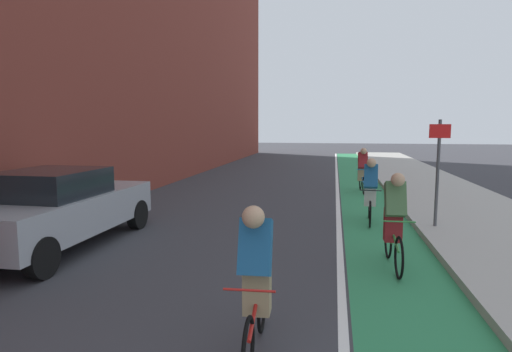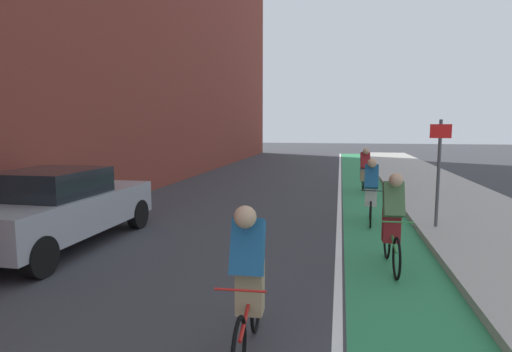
{
  "view_description": "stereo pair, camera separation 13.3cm",
  "coord_description": "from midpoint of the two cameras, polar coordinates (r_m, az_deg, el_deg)",
  "views": [
    {
      "loc": [
        2.21,
        1.21,
        2.35
      ],
      "look_at": [
        0.46,
        10.67,
        1.21
      ],
      "focal_mm": 29.65,
      "sensor_mm": 36.0,
      "label": 1
    },
    {
      "loc": [
        2.34,
        1.24,
        2.35
      ],
      "look_at": [
        0.46,
        10.67,
        1.21
      ],
      "focal_mm": 29.65,
      "sensor_mm": 36.0,
      "label": 2
    }
  ],
  "objects": [
    {
      "name": "ground_plane",
      "position": [
        15.03,
        2.45,
        -2.22
      ],
      "size": [
        87.54,
        87.54,
        0.0
      ],
      "primitive_type": "plane",
      "color": "#38383D"
    },
    {
      "name": "bike_lane_paint",
      "position": [
        16.87,
        14.52,
        -1.44
      ],
      "size": [
        1.6,
        39.79,
        0.0
      ],
      "primitive_type": "cube",
      "color": "#2D8451",
      "rests_on": "ground"
    },
    {
      "name": "lane_divider_stripe",
      "position": [
        16.84,
        11.46,
        -1.37
      ],
      "size": [
        0.12,
        39.79,
        0.0
      ],
      "primitive_type": "cube",
      "color": "white",
      "rests_on": "ground"
    },
    {
      "name": "sidewalk_right",
      "position": [
        17.19,
        23.02,
        -1.39
      ],
      "size": [
        3.49,
        39.79,
        0.14
      ],
      "primitive_type": "cube",
      "color": "#A8A59E",
      "rests_on": "ground"
    },
    {
      "name": "building_facade_left",
      "position": [
        19.08,
        -15.27,
        20.33
      ],
      "size": [
        4.15,
        39.79,
        13.8
      ],
      "color": "brown",
      "rests_on": "ground"
    },
    {
      "name": "parked_sedan_silver",
      "position": [
        9.05,
        -24.71,
        -3.83
      ],
      "size": [
        1.83,
        4.36,
        1.53
      ],
      "color": "#9EA0A8",
      "rests_on": "ground"
    },
    {
      "name": "cyclist_lead",
      "position": [
        4.41,
        -0.13,
        -13.76
      ],
      "size": [
        0.48,
        1.69,
        1.6
      ],
      "color": "black",
      "rests_on": "ground"
    },
    {
      "name": "cyclist_mid",
      "position": [
        7.36,
        18.42,
        -5.69
      ],
      "size": [
        0.48,
        1.71,
        1.61
      ],
      "color": "black",
      "rests_on": "ground"
    },
    {
      "name": "cyclist_trailing",
      "position": [
        10.62,
        15.62,
        -1.64
      ],
      "size": [
        0.48,
        1.67,
        1.59
      ],
      "color": "black",
      "rests_on": "ground"
    },
    {
      "name": "cyclist_far",
      "position": [
        15.45,
        14.71,
        0.81
      ],
      "size": [
        0.48,
        1.67,
        1.59
      ],
      "color": "black",
      "rests_on": "ground"
    },
    {
      "name": "street_sign_post",
      "position": [
        10.04,
        23.81,
        1.63
      ],
      "size": [
        0.44,
        0.07,
        2.35
      ],
      "color": "#4C4C51",
      "rests_on": "sidewalk_right"
    }
  ]
}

